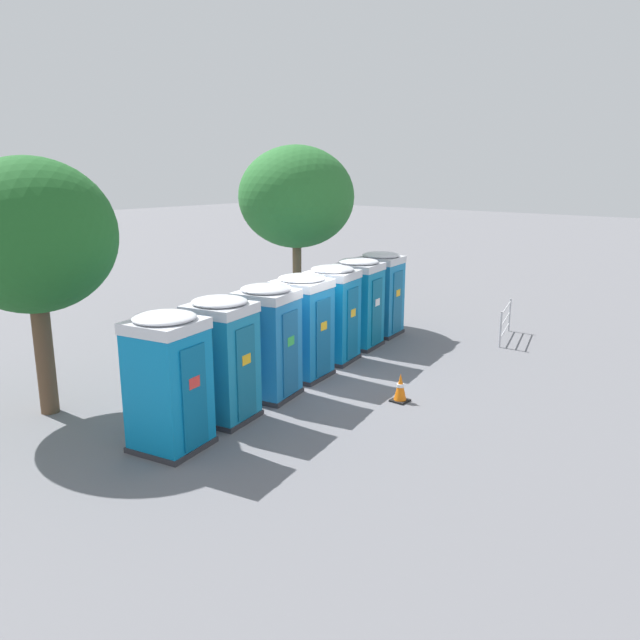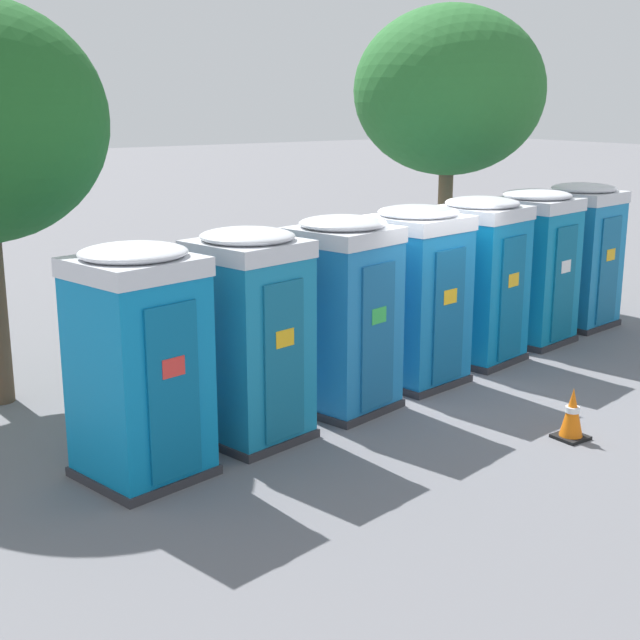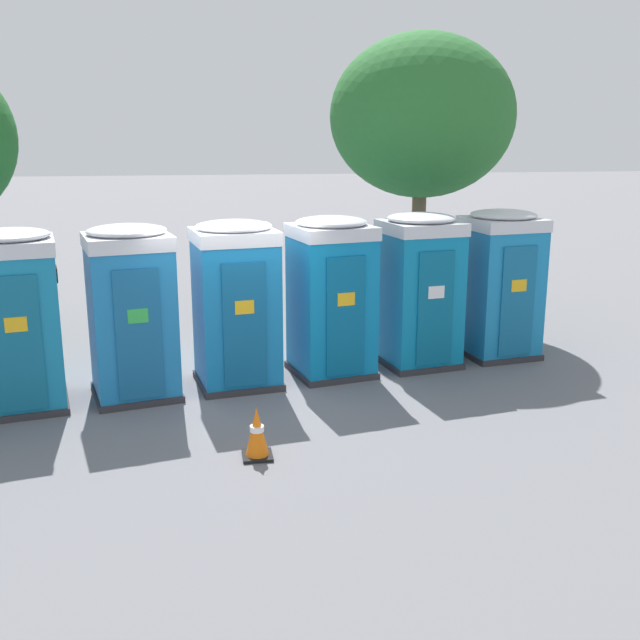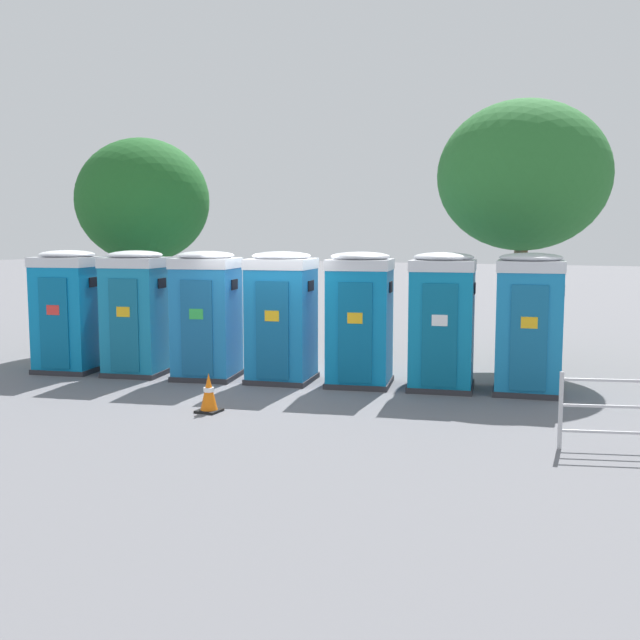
{
  "view_description": "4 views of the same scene",
  "coord_description": "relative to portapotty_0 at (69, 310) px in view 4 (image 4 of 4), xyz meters",
  "views": [
    {
      "loc": [
        -10.95,
        -9.67,
        4.98
      ],
      "look_at": [
        0.87,
        0.17,
        1.23
      ],
      "focal_mm": 35.0,
      "sensor_mm": 36.0,
      "label": 1
    },
    {
      "loc": [
        -8.15,
        -9.27,
        3.99
      ],
      "look_at": [
        -1.91,
        -0.36,
        1.26
      ],
      "focal_mm": 50.0,
      "sensor_mm": 36.0,
      "label": 2
    },
    {
      "loc": [
        -0.51,
        -11.1,
        3.79
      ],
      "look_at": [
        1.33,
        0.26,
        0.9
      ],
      "focal_mm": 42.0,
      "sensor_mm": 36.0,
      "label": 3
    },
    {
      "loc": [
        6.54,
        -12.9,
        2.87
      ],
      "look_at": [
        0.75,
        0.15,
        1.23
      ],
      "focal_mm": 42.0,
      "sensor_mm": 36.0,
      "label": 4
    }
  ],
  "objects": [
    {
      "name": "street_tree_1",
      "position": [
        -0.58,
        3.36,
        2.39
      ],
      "size": [
        3.3,
        3.3,
        5.23
      ],
      "color": "brown",
      "rests_on": "ground"
    },
    {
      "name": "portapotty_0",
      "position": [
        0.0,
        0.0,
        0.0
      ],
      "size": [
        1.43,
        1.42,
        2.54
      ],
      "color": "#2D2D33",
      "rests_on": "ground"
    },
    {
      "name": "traffic_cone",
      "position": [
        4.64,
        -1.95,
        -0.97
      ],
      "size": [
        0.36,
        0.36,
        0.64
      ],
      "color": "black",
      "rests_on": "ground"
    },
    {
      "name": "portapotty_6",
      "position": [
        9.12,
        1.67,
        0.0
      ],
      "size": [
        1.36,
        1.37,
        2.54
      ],
      "color": "#2D2D33",
      "rests_on": "ground"
    },
    {
      "name": "portapotty_2",
      "position": [
        3.05,
        0.52,
        0.0
      ],
      "size": [
        1.44,
        1.44,
        2.54
      ],
      "color": "#2D2D33",
      "rests_on": "ground"
    },
    {
      "name": "portapotty_3",
      "position": [
        4.56,
        0.82,
        -0.0
      ],
      "size": [
        1.39,
        1.38,
        2.54
      ],
      "color": "#2D2D33",
      "rests_on": "ground"
    },
    {
      "name": "event_barrier",
      "position": [
        11.04,
        -1.55,
        -0.72
      ],
      "size": [
        1.98,
        0.62,
        1.05
      ],
      "color": "#B7B7BC",
      "rests_on": "ground"
    },
    {
      "name": "ground_plane",
      "position": [
        4.56,
        0.82,
        -1.28
      ],
      "size": [
        120.0,
        120.0,
        0.0
      ],
      "primitive_type": "plane",
      "color": "slate"
    },
    {
      "name": "portapotty_1",
      "position": [
        1.52,
        0.29,
        0.0
      ],
      "size": [
        1.38,
        1.41,
        2.54
      ],
      "color": "#2D2D33",
      "rests_on": "ground"
    },
    {
      "name": "portapotty_4",
      "position": [
        6.08,
        1.1,
        0.0
      ],
      "size": [
        1.42,
        1.42,
        2.54
      ],
      "color": "#2D2D33",
      "rests_on": "ground"
    },
    {
      "name": "street_tree_0",
      "position": [
        8.5,
        4.51,
        2.81
      ],
      "size": [
        3.65,
        3.65,
        5.71
      ],
      "color": "brown",
      "rests_on": "ground"
    },
    {
      "name": "portapotty_5",
      "position": [
        7.6,
        1.38,
        0.0
      ],
      "size": [
        1.38,
        1.39,
        2.54
      ],
      "color": "#2D2D33",
      "rests_on": "ground"
    }
  ]
}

